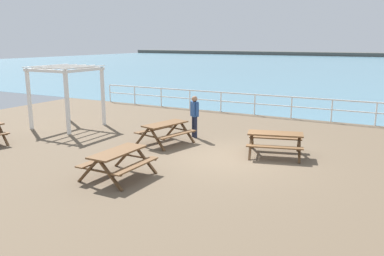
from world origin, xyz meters
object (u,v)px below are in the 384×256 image
Objects in this scene: picnic_table_near_left at (118,158)px; visitor at (195,114)px; lattice_pergola at (66,82)px; picnic_table_mid_centre at (165,128)px; picnic_table_near_right at (275,138)px.

picnic_table_near_left is 5.24m from visitor.
lattice_pergola reaches higher than picnic_table_near_left.
picnic_table_near_left is at bearing -154.23° from picnic_table_mid_centre.
picnic_table_near_right is at bearing 112.36° from visitor.
picnic_table_mid_centre is at bearing 170.35° from picnic_table_near_right.
picnic_table_near_right is 9.56m from lattice_pergola.
lattice_pergola is (-6.23, 4.29, 1.41)m from picnic_table_near_left.
picnic_table_near_right is 1.29× the size of visitor.
picnic_table_near_right is 4.08m from picnic_table_mid_centre.
visitor reaches higher than picnic_table_near_left.
picnic_table_mid_centre is 1.26× the size of visitor.
picnic_table_near_left and picnic_table_near_right have the same top height.
lattice_pergola is (-5.89, -0.93, 1.05)m from visitor.
picnic_table_mid_centre is at bearing 17.79° from visitor.
picnic_table_near_right is at bearing -70.89° from picnic_table_mid_centre.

